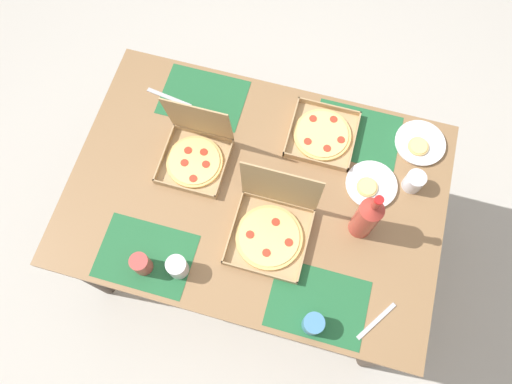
% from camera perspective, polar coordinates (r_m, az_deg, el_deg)
% --- Properties ---
extents(ground_plane, '(6.00, 6.00, 0.00)m').
position_cam_1_polar(ground_plane, '(2.65, 0.00, -5.91)').
color(ground_plane, beige).
extents(dining_table, '(1.50, 1.02, 0.78)m').
position_cam_1_polar(dining_table, '(2.01, 0.00, -1.09)').
color(dining_table, '#3F3328').
rests_on(dining_table, ground_plane).
extents(placemat_near_left, '(0.36, 0.26, 0.00)m').
position_cam_1_polar(placemat_near_left, '(1.88, -13.03, -7.40)').
color(placemat_near_left, '#236638').
rests_on(placemat_near_left, dining_table).
extents(placemat_near_right, '(0.36, 0.26, 0.00)m').
position_cam_1_polar(placemat_near_right, '(1.82, 7.41, -13.05)').
color(placemat_near_right, '#236638').
rests_on(placemat_near_right, dining_table).
extents(placemat_far_left, '(0.36, 0.26, 0.00)m').
position_cam_1_polar(placemat_far_left, '(2.12, -6.31, 11.19)').
color(placemat_far_left, '#236638').
rests_on(placemat_far_left, dining_table).
extents(placemat_far_right, '(0.36, 0.26, 0.00)m').
position_cam_1_polar(placemat_far_right, '(2.06, 11.88, 6.78)').
color(placemat_far_right, '#236638').
rests_on(placemat_far_right, dining_table).
extents(pizza_box_corner_left, '(0.26, 0.27, 0.30)m').
position_cam_1_polar(pizza_box_corner_left, '(1.94, -7.25, 4.67)').
color(pizza_box_corner_left, tan).
rests_on(pizza_box_corner_left, dining_table).
extents(pizza_box_center, '(0.27, 0.27, 0.04)m').
position_cam_1_polar(pizza_box_center, '(2.02, 7.91, 6.79)').
color(pizza_box_center, tan).
rests_on(pizza_box_center, dining_table).
extents(pizza_box_edge_far, '(0.30, 0.30, 0.33)m').
position_cam_1_polar(pizza_box_edge_far, '(1.81, 1.87, -4.14)').
color(pizza_box_edge_far, tan).
rests_on(pizza_box_edge_far, dining_table).
extents(plate_near_left, '(0.21, 0.21, 0.03)m').
position_cam_1_polar(plate_near_left, '(2.10, 18.96, 5.50)').
color(plate_near_left, white).
rests_on(plate_near_left, dining_table).
extents(plate_near_right, '(0.21, 0.21, 0.03)m').
position_cam_1_polar(plate_near_right, '(1.97, 13.54, 0.81)').
color(plate_near_right, white).
rests_on(plate_near_right, dining_table).
extents(soda_bottle, '(0.09, 0.09, 0.32)m').
position_cam_1_polar(soda_bottle, '(1.79, 13.09, -2.94)').
color(soda_bottle, '#B2382D').
rests_on(soda_bottle, dining_table).
extents(cup_red, '(0.08, 0.08, 0.09)m').
position_cam_1_polar(cup_red, '(1.77, 6.83, -15.36)').
color(cup_red, teal).
rests_on(cup_red, dining_table).
extents(cup_clear_right, '(0.08, 0.08, 0.09)m').
position_cam_1_polar(cup_clear_right, '(1.98, 18.34, 1.21)').
color(cup_clear_right, silver).
rests_on(cup_clear_right, dining_table).
extents(cup_dark, '(0.08, 0.08, 0.09)m').
position_cam_1_polar(cup_dark, '(1.80, -9.36, -8.82)').
color(cup_dark, silver).
rests_on(cup_dark, dining_table).
extents(cup_spare, '(0.07, 0.07, 0.10)m').
position_cam_1_polar(cup_spare, '(1.83, -13.54, -8.36)').
color(cup_spare, '#BF4742').
rests_on(cup_spare, dining_table).
extents(knife_by_far_left, '(0.21, 0.05, 0.00)m').
position_cam_1_polar(knife_by_far_left, '(2.14, -10.32, 11.01)').
color(knife_by_far_left, '#B7B7BC').
rests_on(knife_by_far_left, dining_table).
extents(fork_by_near_right, '(0.12, 0.17, 0.00)m').
position_cam_1_polar(fork_by_near_right, '(1.85, 14.16, -14.71)').
color(fork_by_near_right, '#B7B7BC').
rests_on(fork_by_near_right, dining_table).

